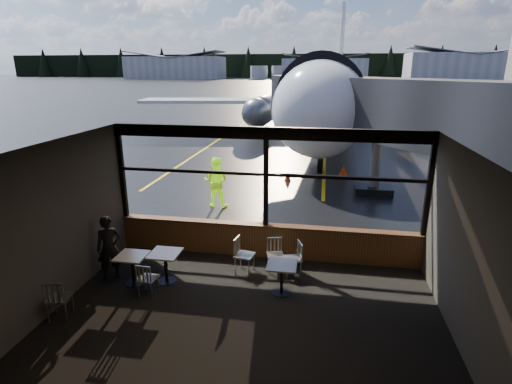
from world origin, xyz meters
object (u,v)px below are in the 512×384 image
(chair_near_e, at_px, (292,259))
(chair_mid_s, at_px, (148,279))
(cone_wing, at_px, (235,133))
(cone_extra, at_px, (343,170))
(cafe_table_near, at_px, (282,279))
(cone_nose, at_px, (288,177))
(ground_crew, at_px, (216,182))
(chair_near_n, at_px, (275,255))
(chair_near_w, at_px, (245,256))
(airliner, at_px, (336,54))
(jet_bridge, at_px, (384,140))
(cafe_table_mid, at_px, (166,267))
(cafe_table_left, at_px, (133,270))
(chair_left_s, at_px, (59,298))

(chair_near_e, distance_m, chair_mid_s, 3.39)
(cone_wing, height_order, cone_extra, cone_extra)
(cafe_table_near, bearing_deg, cone_nose, 94.53)
(cone_extra, bearing_deg, cone_wing, 125.63)
(ground_crew, distance_m, cone_extra, 7.06)
(chair_near_e, distance_m, chair_near_n, 0.47)
(chair_mid_s, bearing_deg, chair_near_e, 28.12)
(cone_extra, bearing_deg, chair_near_w, -105.52)
(cafe_table_near, height_order, chair_near_e, chair_near_e)
(chair_near_w, bearing_deg, ground_crew, -147.44)
(airliner, bearing_deg, cone_nose, -95.00)
(jet_bridge, bearing_deg, airliner, 95.43)
(cafe_table_mid, bearing_deg, cafe_table_left, -162.86)
(chair_near_n, height_order, chair_left_s, chair_left_s)
(chair_mid_s, bearing_deg, chair_near_w, 39.20)
(airliner, xyz_separation_m, cone_extra, (0.39, -13.42, -5.61))
(cafe_table_left, height_order, chair_near_n, chair_near_n)
(cafe_table_near, height_order, chair_mid_s, chair_mid_s)
(cafe_table_near, height_order, cafe_table_mid, cafe_table_mid)
(cafe_table_left, xyz_separation_m, cone_nose, (2.74, 9.55, -0.15))
(cone_nose, bearing_deg, chair_left_s, -107.89)
(chair_near_w, bearing_deg, airliner, -176.08)
(cafe_table_left, relative_size, chair_near_n, 0.88)
(airliner, height_order, chair_left_s, airliner)
(cafe_table_near, xyz_separation_m, chair_near_e, (0.16, 0.84, 0.08))
(cone_wing, bearing_deg, ground_crew, -79.98)
(chair_near_w, bearing_deg, chair_near_e, 101.70)
(chair_left_s, relative_size, cone_extra, 1.66)
(airliner, distance_m, cone_wing, 9.57)
(chair_near_n, bearing_deg, airliner, -107.24)
(chair_near_e, height_order, cone_wing, chair_near_e)
(chair_near_e, xyz_separation_m, chair_near_n, (-0.43, 0.18, -0.02))
(jet_bridge, height_order, cone_wing, jet_bridge)
(cone_wing, bearing_deg, cone_nose, -67.00)
(jet_bridge, bearing_deg, cafe_table_left, -130.91)
(chair_left_s, height_order, ground_crew, ground_crew)
(chair_near_n, xyz_separation_m, cone_wing, (-5.53, 20.28, -0.18))
(chair_near_w, xyz_separation_m, chair_left_s, (-3.31, -2.49, -0.01))
(airliner, bearing_deg, chair_near_n, -90.94)
(chair_mid_s, relative_size, cone_extra, 1.50)
(chair_near_e, height_order, chair_mid_s, chair_near_e)
(chair_near_e, distance_m, cone_nose, 8.59)
(chair_mid_s, height_order, chair_left_s, chair_left_s)
(cone_nose, bearing_deg, cone_extra, 28.79)
(airliner, xyz_separation_m, chair_near_e, (-1.21, -23.33, -5.44))
(cafe_table_left, distance_m, chair_left_s, 1.74)
(cafe_table_near, height_order, cone_nose, cafe_table_near)
(chair_near_e, distance_m, ground_crew, 5.75)
(chair_near_n, bearing_deg, cone_wing, -87.94)
(chair_near_e, bearing_deg, chair_left_s, 98.76)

